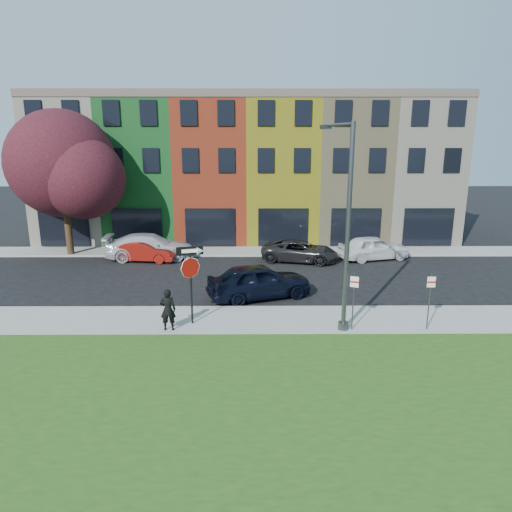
{
  "coord_description": "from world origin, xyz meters",
  "views": [
    {
      "loc": [
        -2.05,
        -14.67,
        7.32
      ],
      "look_at": [
        -1.93,
        4.0,
        2.55
      ],
      "focal_mm": 32.0,
      "sensor_mm": 36.0,
      "label": 1
    }
  ],
  "objects_px": {
    "street_lamp": "(345,229)",
    "sedan_near": "(259,281)",
    "man": "(168,310)",
    "stop_sign": "(190,269)"
  },
  "relations": [
    {
      "from": "street_lamp",
      "to": "sedan_near",
      "type": "bearing_deg",
      "value": 111.31
    },
    {
      "from": "man",
      "to": "sedan_near",
      "type": "distance_m",
      "value": 5.39
    },
    {
      "from": "stop_sign",
      "to": "man",
      "type": "xyz_separation_m",
      "value": [
        -0.84,
        -0.64,
        -1.44
      ]
    },
    {
      "from": "stop_sign",
      "to": "street_lamp",
      "type": "distance_m",
      "value": 6.16
    },
    {
      "from": "sedan_near",
      "to": "street_lamp",
      "type": "distance_m",
      "value": 5.93
    },
    {
      "from": "sedan_near",
      "to": "street_lamp",
      "type": "bearing_deg",
      "value": -160.24
    },
    {
      "from": "man",
      "to": "street_lamp",
      "type": "height_order",
      "value": "street_lamp"
    },
    {
      "from": "stop_sign",
      "to": "street_lamp",
      "type": "xyz_separation_m",
      "value": [
        5.91,
        -0.44,
        1.68
      ]
    },
    {
      "from": "stop_sign",
      "to": "sedan_near",
      "type": "height_order",
      "value": "stop_sign"
    },
    {
      "from": "man",
      "to": "sedan_near",
      "type": "bearing_deg",
      "value": -132.84
    }
  ]
}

